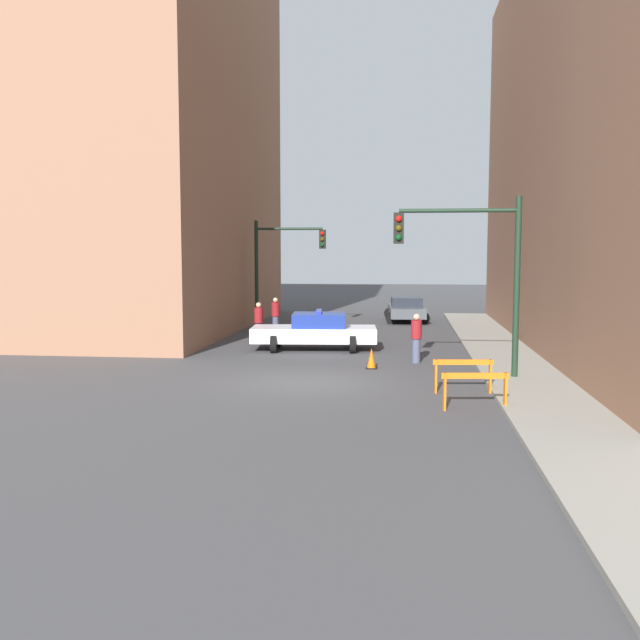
# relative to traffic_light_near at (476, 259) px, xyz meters

# --- Properties ---
(ground_plane) EXTENTS (120.00, 120.00, 0.00)m
(ground_plane) POSITION_rel_traffic_light_near_xyz_m (-4.73, -1.00, -3.53)
(ground_plane) COLOR #424244
(sidewalk_right) EXTENTS (2.40, 44.00, 0.12)m
(sidewalk_right) POSITION_rel_traffic_light_near_xyz_m (1.47, -1.00, -3.47)
(sidewalk_right) COLOR gray
(sidewalk_right) RESTS_ON ground_plane
(building_corner_left) EXTENTS (14.00, 20.00, 20.00)m
(building_corner_left) POSITION_rel_traffic_light_near_xyz_m (-16.73, 13.00, 6.47)
(building_corner_left) COLOR #93664C
(building_corner_left) RESTS_ON ground_plane
(traffic_light_near) EXTENTS (3.64, 0.35, 5.20)m
(traffic_light_near) POSITION_rel_traffic_light_near_xyz_m (0.00, 0.00, 0.00)
(traffic_light_near) COLOR black
(traffic_light_near) RESTS_ON sidewalk_right
(traffic_light_far) EXTENTS (3.44, 0.35, 5.20)m
(traffic_light_far) POSITION_rel_traffic_light_near_xyz_m (-8.03, 12.73, -0.13)
(traffic_light_far) COLOR black
(traffic_light_far) RESTS_ON ground_plane
(police_car) EXTENTS (4.84, 2.62, 1.52)m
(police_car) POSITION_rel_traffic_light_near_xyz_m (-5.39, 5.66, -2.81)
(police_car) COLOR white
(police_car) RESTS_ON ground_plane
(parked_car_near) EXTENTS (2.44, 4.40, 1.31)m
(parked_car_near) POSITION_rel_traffic_light_near_xyz_m (-1.92, 16.96, -2.86)
(parked_car_near) COLOR #474C51
(parked_car_near) RESTS_ON ground_plane
(pedestrian_crossing) EXTENTS (0.48, 0.48, 1.66)m
(pedestrian_crossing) POSITION_rel_traffic_light_near_xyz_m (-7.97, 7.52, -2.67)
(pedestrian_crossing) COLOR black
(pedestrian_crossing) RESTS_ON ground_plane
(pedestrian_corner) EXTENTS (0.51, 0.51, 1.66)m
(pedestrian_corner) POSITION_rel_traffic_light_near_xyz_m (-7.80, 10.47, -2.67)
(pedestrian_corner) COLOR #474C66
(pedestrian_corner) RESTS_ON ground_plane
(pedestrian_sidewalk) EXTENTS (0.43, 0.43, 1.66)m
(pedestrian_sidewalk) POSITION_rel_traffic_light_near_xyz_m (-1.63, 2.98, -2.67)
(pedestrian_sidewalk) COLOR #474C66
(pedestrian_sidewalk) RESTS_ON ground_plane
(barrier_front) EXTENTS (1.59, 0.35, 0.90)m
(barrier_front) POSITION_rel_traffic_light_near_xyz_m (-0.36, -4.10, -2.91)
(barrier_front) COLOR orange
(barrier_front) RESTS_ON ground_plane
(barrier_mid) EXTENTS (1.60, 0.32, 0.90)m
(barrier_mid) POSITION_rel_traffic_light_near_xyz_m (-0.47, -2.05, -2.91)
(barrier_mid) COLOR orange
(barrier_mid) RESTS_ON ground_plane
(traffic_cone) EXTENTS (0.36, 0.36, 0.66)m
(traffic_cone) POSITION_rel_traffic_light_near_xyz_m (-3.07, 1.60, -3.21)
(traffic_cone) COLOR black
(traffic_cone) RESTS_ON ground_plane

